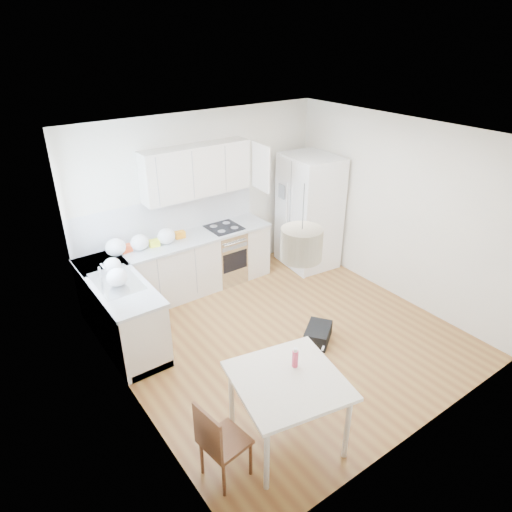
{
  "coord_description": "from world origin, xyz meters",
  "views": [
    {
      "loc": [
        -3.26,
        -3.9,
        3.8
      ],
      "look_at": [
        -0.18,
        0.4,
        1.11
      ],
      "focal_mm": 32.0,
      "sensor_mm": 36.0,
      "label": 1
    }
  ],
  "objects_px": {
    "refrigerator": "(309,211)",
    "dining_table": "(288,386)",
    "gym_bag": "(318,334)",
    "dining_chair": "(225,439)"
  },
  "relations": [
    {
      "from": "refrigerator",
      "to": "dining_chair",
      "type": "distance_m",
      "value": 4.53
    },
    {
      "from": "refrigerator",
      "to": "dining_table",
      "type": "height_order",
      "value": "refrigerator"
    },
    {
      "from": "dining_table",
      "to": "gym_bag",
      "type": "height_order",
      "value": "dining_table"
    },
    {
      "from": "refrigerator",
      "to": "gym_bag",
      "type": "xyz_separation_m",
      "value": [
        -1.41,
        -1.83,
        -0.85
      ]
    },
    {
      "from": "refrigerator",
      "to": "dining_table",
      "type": "distance_m",
      "value": 3.99
    },
    {
      "from": "dining_table",
      "to": "dining_chair",
      "type": "distance_m",
      "value": 0.76
    },
    {
      "from": "dining_table",
      "to": "dining_chair",
      "type": "bearing_deg",
      "value": -169.56
    },
    {
      "from": "gym_bag",
      "to": "dining_table",
      "type": "bearing_deg",
      "value": -178.86
    },
    {
      "from": "dining_table",
      "to": "gym_bag",
      "type": "bearing_deg",
      "value": 47.81
    },
    {
      "from": "dining_chair",
      "to": "gym_bag",
      "type": "height_order",
      "value": "dining_chair"
    }
  ]
}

